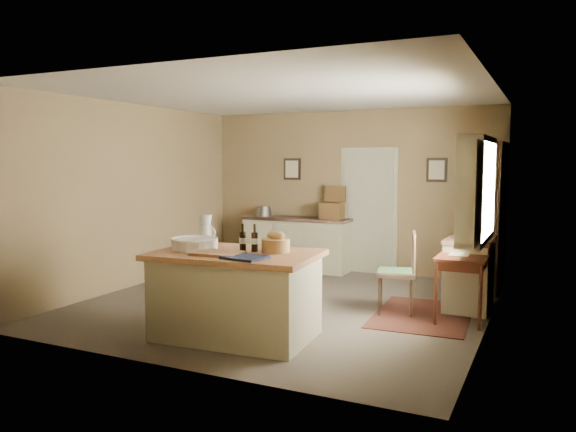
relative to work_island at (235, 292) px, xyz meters
name	(u,v)px	position (x,y,z in m)	size (l,w,h in m)	color
ground	(285,304)	(-0.13, 1.48, -0.48)	(5.00, 5.00, 0.00)	brown
wall_back	(349,191)	(-0.13, 3.98, 0.87)	(5.00, 0.10, 2.70)	olive
wall_front	(163,218)	(-0.13, -1.02, 0.87)	(5.00, 0.10, 2.70)	olive
wall_left	(132,196)	(-2.63, 1.48, 0.87)	(0.10, 5.00, 2.70)	olive
wall_right	(491,207)	(2.37, 1.48, 0.87)	(0.10, 5.00, 2.70)	olive
ceiling	(285,94)	(-0.13, 1.48, 2.22)	(5.00, 5.00, 0.00)	silver
door	(368,210)	(0.22, 3.95, 0.57)	(0.97, 0.06, 2.11)	#ABAB8E
framed_prints	(360,169)	(0.07, 3.96, 1.24)	(2.82, 0.02, 0.38)	black
window	(482,190)	(2.29, 1.28, 1.07)	(0.25, 1.99, 1.12)	beige
work_island	(235,292)	(0.00, 0.00, 0.00)	(1.77, 1.22, 1.20)	beige
sideboard	(297,242)	(-0.96, 3.68, 0.00)	(1.87, 0.53, 1.18)	beige
rug	(423,315)	(1.62, 1.68, -0.48)	(1.10, 1.60, 0.01)	#471D16
writing_desk	(464,263)	(2.07, 1.75, 0.19)	(0.56, 0.91, 0.82)	#3B180E
desk_chair	(396,273)	(1.29, 1.66, 0.01)	(0.46, 0.46, 0.99)	#332116
right_cabinet	(470,272)	(2.07, 2.29, -0.02)	(0.55, 0.99, 0.99)	beige
shelving_unit	(493,217)	(2.22, 3.48, 0.58)	(0.36, 0.96, 2.13)	#332116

